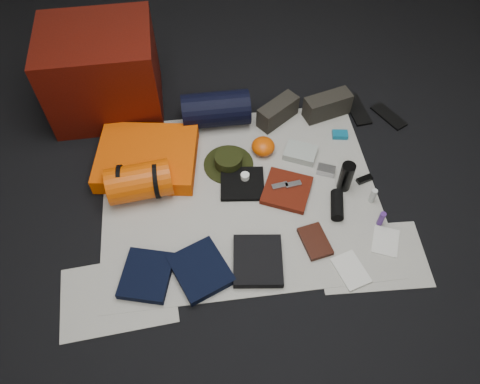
{
  "coord_description": "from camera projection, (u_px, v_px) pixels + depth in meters",
  "views": [
    {
      "loc": [
        -0.21,
        -1.58,
        2.25
      ],
      "look_at": [
        -0.01,
        -0.06,
        0.1
      ],
      "focal_mm": 35.0,
      "sensor_mm": 36.0,
      "label": 1
    }
  ],
  "objects": [
    {
      "name": "hiking_boot_right",
      "position": [
        327.0,
        106.0,
        3.07
      ],
      "size": [
        0.33,
        0.19,
        0.15
      ],
      "primitive_type": "cube",
      "rotation": [
        0.0,
        0.0,
        0.27
      ],
      "color": "#27251E",
      "rests_on": "newspaper_mat"
    },
    {
      "name": "newspaper_mat",
      "position": [
        240.0,
        194.0,
        2.76
      ],
      "size": [
        1.6,
        1.3,
        0.01
      ],
      "primitive_type": "cube",
      "color": "beige",
      "rests_on": "floor"
    },
    {
      "name": "cyan_case",
      "position": [
        340.0,
        135.0,
        3.0
      ],
      "size": [
        0.11,
        0.08,
        0.03
      ],
      "primitive_type": "cube",
      "rotation": [
        0.0,
        0.0,
        -0.16
      ],
      "color": "#0D6285",
      "rests_on": "newspaper_mat"
    },
    {
      "name": "speaker",
      "position": [
        337.0,
        205.0,
        2.66
      ],
      "size": [
        0.11,
        0.2,
        0.07
      ],
      "primitive_type": "cylinder",
      "rotation": [
        1.57,
        0.0,
        -0.23
      ],
      "color": "black",
      "rests_on": "newspaper_mat"
    },
    {
      "name": "floor",
      "position": [
        240.0,
        195.0,
        2.77
      ],
      "size": [
        4.5,
        4.5,
        0.02
      ],
      "primitive_type": "cube",
      "color": "black",
      "rests_on": "ground"
    },
    {
      "name": "red_shirt",
      "position": [
        287.0,
        190.0,
        2.75
      ],
      "size": [
        0.35,
        0.35,
        0.03
      ],
      "primitive_type": "cube",
      "rotation": [
        0.0,
        0.0,
        -0.43
      ],
      "color": "#551509",
      "rests_on": "newspaper_mat"
    },
    {
      "name": "water_bottle",
      "position": [
        346.0,
        177.0,
        2.7
      ],
      "size": [
        0.1,
        0.1,
        0.2
      ],
      "primitive_type": "cylinder",
      "rotation": [
        0.0,
        0.0,
        -0.24
      ],
      "color": "black",
      "rests_on": "newspaper_mat"
    },
    {
      "name": "paperback_book",
      "position": [
        315.0,
        241.0,
        2.55
      ],
      "size": [
        0.17,
        0.23,
        0.03
      ],
      "primitive_type": "cube",
      "rotation": [
        0.0,
        0.0,
        0.2
      ],
      "color": "black",
      "rests_on": "newspaper_mat"
    },
    {
      "name": "first_aid_pouch",
      "position": [
        300.0,
        153.0,
        2.9
      ],
      "size": [
        0.24,
        0.21,
        0.05
      ],
      "primitive_type": "cube",
      "rotation": [
        0.0,
        0.0,
        -0.45
      ],
      "color": "#98A098",
      "rests_on": "newspaper_mat"
    },
    {
      "name": "black_tshirt",
      "position": [
        242.0,
        184.0,
        2.78
      ],
      "size": [
        0.28,
        0.27,
        0.03
      ],
      "primitive_type": "cube",
      "rotation": [
        0.0,
        0.0,
        -0.11
      ],
      "color": "black",
      "rests_on": "newspaper_mat"
    },
    {
      "name": "trousers_navy_a",
      "position": [
        146.0,
        275.0,
        2.42
      ],
      "size": [
        0.31,
        0.33,
        0.04
      ],
      "primitive_type": "cube",
      "rotation": [
        0.0,
        0.0,
        -0.27
      ],
      "color": "black",
      "rests_on": "newspaper_mat"
    },
    {
      "name": "flip_flop_left",
      "position": [
        357.0,
        109.0,
        3.16
      ],
      "size": [
        0.13,
        0.3,
        0.02
      ],
      "primitive_type": "cube",
      "rotation": [
        0.0,
        0.0,
        0.09
      ],
      "color": "black",
      "rests_on": "floor"
    },
    {
      "name": "toiletry_purple",
      "position": [
        381.0,
        219.0,
        2.59
      ],
      "size": [
        0.04,
        0.04,
        0.1
      ],
      "primitive_type": "cylinder",
      "rotation": [
        0.0,
        0.0,
        -0.23
      ],
      "color": "#4B2579",
      "rests_on": "newspaper_mat"
    },
    {
      "name": "sunglasses",
      "position": [
        364.0,
        179.0,
        2.8
      ],
      "size": [
        0.1,
        0.06,
        0.02
      ],
      "primitive_type": "cube",
      "rotation": [
        0.0,
        0.0,
        0.3
      ],
      "color": "black",
      "rests_on": "newspaper_mat"
    },
    {
      "name": "map_printout",
      "position": [
        386.0,
        241.0,
        2.56
      ],
      "size": [
        0.2,
        0.22,
        0.01
      ],
      "primitive_type": "cube",
      "rotation": [
        0.0,
        0.0,
        -0.41
      ],
      "color": "silver",
      "rests_on": "newspaper_mat"
    },
    {
      "name": "key_cluster",
      "position": [
        129.0,
        286.0,
        2.41
      ],
      "size": [
        0.11,
        0.11,
        0.01
      ],
      "primitive_type": "cube",
      "rotation": [
        0.0,
        0.0,
        0.44
      ],
      "color": "#B2B2B7",
      "rests_on": "newspaper_mat"
    },
    {
      "name": "orange_stuff_sack",
      "position": [
        263.0,
        146.0,
        2.9
      ],
      "size": [
        0.15,
        0.15,
        0.1
      ],
      "primitive_type": "ellipsoid",
      "rotation": [
        0.0,
        0.0,
        0.04
      ],
      "color": "#CA4503",
      "rests_on": "newspaper_mat"
    },
    {
      "name": "trousers_charcoal",
      "position": [
        258.0,
        261.0,
        2.47
      ],
      "size": [
        0.29,
        0.32,
        0.05
      ],
      "primitive_type": "cube",
      "rotation": [
        0.0,
        0.0,
        -0.12
      ],
      "color": "black",
      "rests_on": "newspaper_mat"
    },
    {
      "name": "boonie_crown",
      "position": [
        228.0,
        160.0,
        2.84
      ],
      "size": [
        0.17,
        0.17,
        0.07
      ],
      "primitive_type": "cylinder",
      "color": "black",
      "rests_on": "boonie_brim"
    },
    {
      "name": "trousers_navy_b",
      "position": [
        201.0,
        270.0,
        2.44
      ],
      "size": [
        0.36,
        0.38,
        0.05
      ],
      "primitive_type": "cube",
      "rotation": [
        0.0,
        0.0,
        0.4
      ],
      "color": "black",
      "rests_on": "newspaper_mat"
    },
    {
      "name": "compact_camera",
      "position": [
        326.0,
        170.0,
        2.83
      ],
      "size": [
        0.12,
        0.1,
        0.04
      ],
      "primitive_type": "cube",
      "rotation": [
        0.0,
        0.0,
        -0.41
      ],
      "color": "#B2B2B7",
      "rests_on": "newspaper_mat"
    },
    {
      "name": "toiletry_clear",
      "position": [
        373.0,
        196.0,
        2.68
      ],
      "size": [
        0.03,
        0.03,
        0.1
      ],
      "primitive_type": "cylinder",
      "rotation": [
        0.0,
        0.0,
        0.02
      ],
      "color": "#BBC0BC",
      "rests_on": "newspaper_mat"
    },
    {
      "name": "newspaper_sheet_front_left",
      "position": [
        118.0,
        295.0,
        2.39
      ],
      "size": [
        0.61,
        0.44,
        0.0
      ],
      "primitive_type": "cube",
      "rotation": [
        0.0,
        0.0,
        0.07
      ],
      "color": "beige",
      "rests_on": "floor"
    },
    {
      "name": "red_cabinet",
      "position": [
        102.0,
        72.0,
        2.96
      ],
      "size": [
        0.69,
        0.58,
        0.57
      ],
      "primitive_type": "cube",
      "rotation": [
        0.0,
        0.0,
        0.01
      ],
      "color": "#440B05",
      "rests_on": "floor"
    },
    {
      "name": "energy_bar_a",
      "position": [
        280.0,
        186.0,
        2.73
      ],
      "size": [
        0.1,
        0.05,
        0.01
      ],
      "primitive_type": "cube",
      "rotation": [
        0.0,
        0.0,
        0.14
      ],
      "color": "#B2B2B7",
      "rests_on": "red_shirt"
    },
    {
      "name": "boonie_brim",
      "position": [
        229.0,
        164.0,
        2.88
      ],
      "size": [
        0.34,
        0.34,
        0.01
      ],
      "primitive_type": "cylinder",
      "rotation": [
        0.0,
        0.0,
        -0.1
      ],
      "color": "black",
      "rests_on": "newspaper_mat"
    },
    {
      "name": "map_booklet",
      "position": [
        351.0,
        270.0,
        2.46
      ],
      "size": [
        0.19,
        0.23,
        0.01
      ],
      "primitive_type": "cube",
      "rotation": [
        0.0,
        0.0,
        0.28
      ],
      "color": "silver",
      "rests_on": "newspaper_mat"
    },
    {
      "name": "tape_roll",
      "position": [
        245.0,
        176.0,
        2.77
      ],
      "size": [
        0.05,
        0.05,
        0.03
      ],
      "primitive_type": "cylinder",
      "color": "white",
      "rests_on": "black_tshirt"
    },
    {
      "name": "sack_strap_right",
      "position": [
        157.0,
        180.0,
        2.68
      ],
      "size": [
        0.03,
        0.22,
        0.22
      ],
      "primitive_type": "cylinder",
      "rotation": [
        0.0,
        1.57,
        0.0
      ],
      "color": "black",
      "rests_on": "newspaper_mat"
    },
    {
      "name": "newspaper_sheet_front_right",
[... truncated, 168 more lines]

